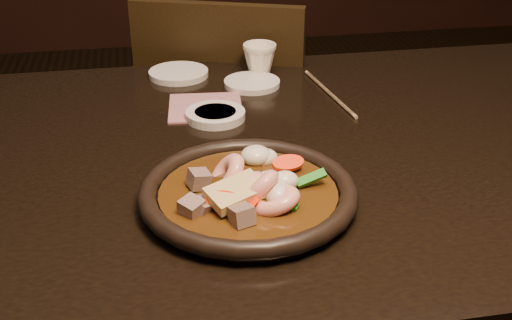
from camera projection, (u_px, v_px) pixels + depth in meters
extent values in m
cube|color=black|center=(303.00, 155.00, 1.09)|extent=(1.60, 0.90, 0.04)
cube|color=black|center=(237.00, 150.00, 1.78)|extent=(0.54, 0.54, 0.04)
cylinder|color=black|center=(302.00, 195.00, 2.00)|extent=(0.04, 0.04, 0.41)
cylinder|color=black|center=(286.00, 258.00, 1.71)|extent=(0.04, 0.04, 0.41)
cylinder|color=black|center=(197.00, 185.00, 2.05)|extent=(0.04, 0.04, 0.41)
cylinder|color=black|center=(165.00, 245.00, 1.76)|extent=(0.04, 0.04, 0.41)
cube|color=black|center=(218.00, 96.00, 1.50)|extent=(0.38, 0.17, 0.44)
cylinder|color=black|center=(248.00, 200.00, 0.91)|extent=(0.28, 0.28, 0.01)
torus|color=black|center=(248.00, 192.00, 0.90)|extent=(0.31, 0.31, 0.03)
cylinder|color=#3C220A|center=(248.00, 194.00, 0.90)|extent=(0.25, 0.25, 0.01)
ellipsoid|color=#3C220A|center=(248.00, 194.00, 0.90)|extent=(0.14, 0.13, 0.04)
torus|color=#FDB09F|center=(226.00, 176.00, 0.93)|extent=(0.06, 0.07, 0.06)
torus|color=#FDB09F|center=(259.00, 189.00, 0.88)|extent=(0.08, 0.08, 0.06)
torus|color=#FDB09F|center=(244.00, 189.00, 0.90)|extent=(0.08, 0.08, 0.06)
torus|color=#FDB09F|center=(274.00, 201.00, 0.86)|extent=(0.08, 0.08, 0.04)
cube|color=gray|center=(242.00, 215.00, 0.82)|extent=(0.04, 0.04, 0.03)
cube|color=gray|center=(191.00, 208.00, 0.85)|extent=(0.04, 0.04, 0.03)
cube|color=gray|center=(225.00, 195.00, 0.87)|extent=(0.04, 0.04, 0.03)
cube|color=gray|center=(199.00, 179.00, 0.90)|extent=(0.04, 0.03, 0.03)
cube|color=gray|center=(202.00, 208.00, 0.86)|extent=(0.04, 0.04, 0.04)
cylinder|color=#FE2F08|center=(250.00, 207.00, 0.84)|extent=(0.05, 0.06, 0.04)
cylinder|color=#FE2F08|center=(243.00, 197.00, 0.88)|extent=(0.03, 0.05, 0.05)
cylinder|color=#FE2F08|center=(224.00, 200.00, 0.85)|extent=(0.06, 0.05, 0.04)
cylinder|color=#FE2F08|center=(288.00, 163.00, 0.94)|extent=(0.05, 0.05, 0.03)
cylinder|color=#FE2F08|center=(275.00, 182.00, 0.92)|extent=(0.05, 0.05, 0.03)
cube|color=#1D7516|center=(311.00, 178.00, 0.90)|extent=(0.05, 0.02, 0.02)
cube|color=#1D7516|center=(267.00, 192.00, 0.89)|extent=(0.04, 0.04, 0.01)
cube|color=#1D7516|center=(254.00, 198.00, 0.87)|extent=(0.04, 0.04, 0.01)
cube|color=#1D7516|center=(282.00, 203.00, 0.86)|extent=(0.04, 0.04, 0.01)
cube|color=#1D7516|center=(237.00, 171.00, 0.94)|extent=(0.02, 0.05, 0.01)
cube|color=#1D7516|center=(237.00, 170.00, 0.92)|extent=(0.03, 0.04, 0.03)
cube|color=#1D7516|center=(219.00, 197.00, 0.88)|extent=(0.05, 0.02, 0.01)
ellipsoid|color=beige|center=(256.00, 156.00, 0.98)|extent=(0.05, 0.04, 0.03)
ellipsoid|color=beige|center=(239.00, 190.00, 0.88)|extent=(0.04, 0.04, 0.03)
ellipsoid|color=beige|center=(246.00, 187.00, 0.91)|extent=(0.05, 0.04, 0.03)
ellipsoid|color=beige|center=(285.00, 181.00, 0.90)|extent=(0.04, 0.03, 0.03)
ellipsoid|color=beige|center=(264.00, 158.00, 0.98)|extent=(0.04, 0.04, 0.03)
ellipsoid|color=beige|center=(277.00, 195.00, 0.87)|extent=(0.04, 0.04, 0.03)
ellipsoid|color=beige|center=(271.00, 181.00, 0.92)|extent=(0.04, 0.05, 0.02)
cube|color=#DDC684|center=(236.00, 192.00, 0.86)|extent=(0.09, 0.08, 0.03)
cylinder|color=silver|center=(215.00, 115.00, 1.17)|extent=(0.11, 0.11, 0.02)
cylinder|color=silver|center=(179.00, 73.00, 1.37)|extent=(0.13, 0.13, 0.01)
cylinder|color=silver|center=(252.00, 83.00, 1.32)|extent=(0.11, 0.11, 0.01)
imported|color=white|center=(260.00, 58.00, 1.37)|extent=(0.07, 0.07, 0.07)
cylinder|color=#9D7F59|center=(331.00, 94.00, 1.27)|extent=(0.03, 0.24, 0.01)
cylinder|color=#9D7F59|center=(328.00, 92.00, 1.28)|extent=(0.03, 0.24, 0.01)
cube|color=#A96871|center=(205.00, 107.00, 1.21)|extent=(0.15, 0.15, 0.00)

